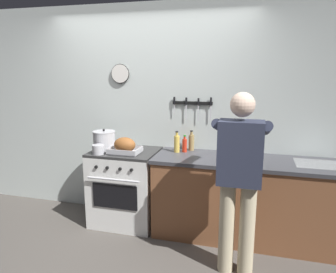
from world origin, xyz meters
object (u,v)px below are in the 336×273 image
(cutting_board, at_px, (243,161))
(bottle_hot_sauce, at_px, (185,145))
(stove, at_px, (126,187))
(stock_pot, at_px, (104,140))
(bottle_cooking_oil, at_px, (177,143))
(person_cook, at_px, (239,173))
(saucepan, at_px, (98,149))
(roasting_pan, at_px, (125,146))
(bottle_vinegar, at_px, (191,142))
(bottle_soy_sauce, at_px, (238,148))

(cutting_board, xyz_separation_m, bottle_hot_sauce, (-0.67, 0.24, 0.07))
(stove, height_order, stock_pot, stock_pot)
(stock_pot, bearing_deg, bottle_cooking_oil, 6.29)
(stove, relative_size, person_cook, 0.54)
(saucepan, bearing_deg, bottle_cooking_oil, 20.53)
(roasting_pan, relative_size, cutting_board, 0.98)
(person_cook, xyz_separation_m, roasting_pan, (-1.31, 0.53, 0.03))
(roasting_pan, relative_size, saucepan, 2.56)
(cutting_board, bearing_deg, bottle_hot_sauce, 160.25)
(person_cook, xyz_separation_m, stock_pot, (-1.61, 0.64, 0.06))
(stove, bearing_deg, stock_pot, 179.06)
(stove, bearing_deg, bottle_hot_sauce, 10.68)
(person_cook, bearing_deg, bottle_vinegar, 46.39)
(saucepan, xyz_separation_m, cutting_board, (1.59, 0.10, -0.04))
(bottle_soy_sauce, bearing_deg, bottle_vinegar, 166.30)
(person_cook, distance_m, bottle_soy_sauce, 0.74)
(roasting_pan, height_order, cutting_board, roasting_pan)
(stove, height_order, roasting_pan, roasting_pan)
(bottle_cooking_oil, distance_m, bottle_vinegar, 0.19)
(stock_pot, distance_m, cutting_board, 1.63)
(person_cook, xyz_separation_m, bottle_soy_sauce, (-0.05, 0.73, 0.04))
(bottle_hot_sauce, distance_m, bottle_soy_sauce, 0.61)
(cutting_board, xyz_separation_m, bottle_soy_sauce, (-0.06, 0.20, 0.09))
(stock_pot, relative_size, bottle_cooking_oil, 1.07)
(roasting_pan, bearing_deg, bottle_cooking_oil, 20.18)
(bottle_soy_sauce, bearing_deg, roasting_pan, -171.04)
(roasting_pan, distance_m, bottle_cooking_oil, 0.60)
(stock_pot, xyz_separation_m, bottle_vinegar, (1.01, 0.22, -0.01))
(roasting_pan, distance_m, stock_pot, 0.33)
(stove, bearing_deg, bottle_vinegar, 16.72)
(roasting_pan, distance_m, bottle_vinegar, 0.78)
(stock_pot, relative_size, bottle_hot_sauce, 1.33)
(bottle_cooking_oil, bearing_deg, bottle_vinegar, 41.00)
(bottle_hot_sauce, distance_m, bottle_vinegar, 0.11)
(bottle_vinegar, bearing_deg, bottle_soy_sauce, -13.70)
(bottle_soy_sauce, bearing_deg, saucepan, -168.73)
(person_cook, height_order, bottle_soy_sauce, person_cook)
(saucepan, xyz_separation_m, bottle_hot_sauce, (0.92, 0.34, 0.03))
(stock_pot, bearing_deg, stove, -0.94)
(stove, height_order, cutting_board, cutting_board)
(roasting_pan, bearing_deg, saucepan, -158.75)
(roasting_pan, distance_m, cutting_board, 1.32)
(cutting_board, height_order, bottle_soy_sauce, bottle_soy_sauce)
(person_cook, bearing_deg, cutting_board, 10.73)
(saucepan, height_order, bottle_soy_sauce, bottle_soy_sauce)
(person_cook, xyz_separation_m, bottle_hot_sauce, (-0.66, 0.77, 0.03))
(saucepan, bearing_deg, bottle_soy_sauce, 11.27)
(person_cook, relative_size, bottle_soy_sauce, 7.26)
(roasting_pan, xyz_separation_m, saucepan, (-0.28, -0.11, -0.03))
(stock_pot, distance_m, bottle_soy_sauce, 1.57)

